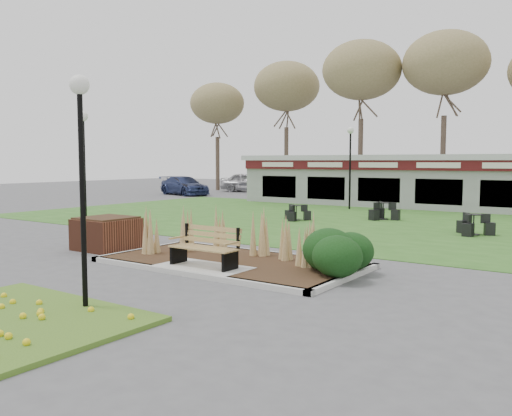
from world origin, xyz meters
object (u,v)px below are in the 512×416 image
Objects in this scene: lamp_post_mid_left at (84,145)px; lamp_post_far_left at (350,149)px; lamp_post_near_left at (81,140)px; food_pavilion at (447,182)px; brick_planter at (107,233)px; park_bench at (206,246)px; bistro_set_b at (383,214)px; bistro_set_d at (473,228)px; bistro_set_a at (296,215)px; car_blue at (184,186)px; car_black at (185,186)px; car_silver at (249,182)px.

lamp_post_mid_left is 14.74m from lamp_post_far_left.
lamp_post_far_left reaches higher than lamp_post_near_left.
lamp_post_far_left is (-4.20, -2.96, 1.69)m from food_pavilion.
food_pavilion is at bearing 76.94° from brick_planter.
park_bench is 0.42× the size of lamp_post_near_left.
brick_planter is 0.06× the size of food_pavilion.
brick_planter is 0.35× the size of lamp_post_far_left.
bistro_set_b is at bearing -96.47° from food_pavilion.
park_bench is at bearing -110.09° from bistro_set_d.
bistro_set_a is (-3.75, 10.46, -0.35)m from park_bench.
brick_planter is 4.35m from lamp_post_mid_left.
food_pavilion is 23.51m from lamp_post_near_left.
park_bench is at bearing -120.00° from car_blue.
bistro_set_b is at bearing -48.74° from lamp_post_far_left.
bistro_set_b is at bearing 94.21° from lamp_post_near_left.
food_pavilion is 5.09× the size of car_blue.
bistro_set_a is 18.89m from car_black.
lamp_post_mid_left is 1.07× the size of car_black.
car_blue is (-15.21, 20.00, 0.23)m from brick_planter.
lamp_post_mid_left is at bearing -145.64° from bistro_set_d.
park_bench is at bearing -17.70° from lamp_post_mid_left.
lamp_post_far_left is 16.09m from car_black.
bistro_set_a is 0.90× the size of bistro_set_d.
lamp_post_far_left reaches higher than brick_planter.
bistro_set_b is (-0.78, 12.85, -0.32)m from park_bench.
food_pavilion is at bearing 110.49° from bistro_set_d.
bistro_set_a is at bearing 65.38° from lamp_post_mid_left.
bistro_set_b is (2.97, 2.40, 0.03)m from bistro_set_a.
food_pavilion reaches higher than car_silver.
lamp_post_far_left reaches higher than bistro_set_b.
lamp_post_near_left is 1.01× the size of car_black.
brick_planter is 0.31× the size of car_blue.
car_black is 0.82× the size of car_blue.
bistro_set_a is 0.30× the size of car_black.
lamp_post_near_left is 21.02m from lamp_post_far_left.
car_silver reaches higher than car_blue.
brick_planter is (-4.40, 0.75, -0.11)m from park_bench.
park_bench is 28.55m from car_blue.
lamp_post_far_left reaches higher than food_pavilion.
lamp_post_far_left is 10.77m from bistro_set_d.
park_bench is 32.19m from car_silver.
food_pavilion is at bearing 91.09° from lamp_post_near_left.
brick_planter is 25.13m from car_blue.
lamp_post_far_left is at bearing -80.64° from car_black.
lamp_post_near_left is 2.87× the size of bistro_set_b.
bistro_set_b reaches higher than bistro_set_d.
lamp_post_near_left is at bearing -77.24° from lamp_post_far_left.
bistro_set_a is (0.65, 9.71, -0.24)m from brick_planter.
bistro_set_d is (3.64, 9.96, -0.33)m from park_bench.
lamp_post_near_left is (0.44, -3.75, 2.33)m from park_bench.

